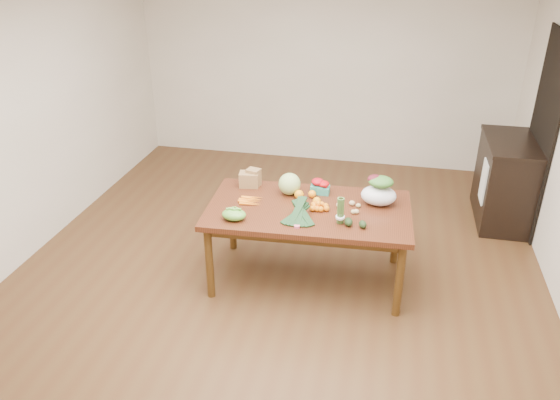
% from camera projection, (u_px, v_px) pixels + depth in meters
% --- Properties ---
extents(floor, '(6.00, 6.00, 0.00)m').
position_uv_depth(floor, '(276.00, 276.00, 5.21)').
color(floor, '#50341B').
rests_on(floor, ground).
extents(room_walls, '(5.02, 6.02, 2.70)m').
position_uv_depth(room_walls, '(275.00, 143.00, 4.60)').
color(room_walls, silver).
rests_on(room_walls, floor).
extents(dining_table, '(1.84, 1.08, 0.75)m').
position_uv_depth(dining_table, '(308.00, 244.00, 5.01)').
color(dining_table, '#502312').
rests_on(dining_table, floor).
extents(doorway_dark, '(0.02, 1.00, 2.10)m').
position_uv_depth(doorway_dark, '(542.00, 134.00, 5.67)').
color(doorway_dark, black).
rests_on(doorway_dark, floor).
extents(cabinet, '(0.52, 1.02, 0.94)m').
position_uv_depth(cabinet, '(504.00, 181.00, 6.02)').
color(cabinet, black).
rests_on(cabinet, floor).
extents(dish_towel, '(0.02, 0.28, 0.45)m').
position_uv_depth(dish_towel, '(483.00, 182.00, 5.81)').
color(dish_towel, white).
rests_on(dish_towel, cabinet).
extents(paper_bag, '(0.25, 0.21, 0.17)m').
position_uv_depth(paper_bag, '(249.00, 178.00, 5.21)').
color(paper_bag, olive).
rests_on(paper_bag, dining_table).
extents(cabbage, '(0.21, 0.21, 0.21)m').
position_uv_depth(cabbage, '(290.00, 184.00, 5.04)').
color(cabbage, '#B2CF77').
rests_on(cabbage, dining_table).
extents(strawberry_basket_a, '(0.13, 0.13, 0.11)m').
position_uv_depth(strawberry_basket_a, '(317.00, 187.00, 5.10)').
color(strawberry_basket_a, red).
rests_on(strawberry_basket_a, dining_table).
extents(strawberry_basket_b, '(0.11, 0.11, 0.10)m').
position_uv_depth(strawberry_basket_b, '(324.00, 189.00, 5.08)').
color(strawberry_basket_b, red).
rests_on(strawberry_basket_b, dining_table).
extents(orange_a, '(0.09, 0.09, 0.09)m').
position_uv_depth(orange_a, '(299.00, 195.00, 4.98)').
color(orange_a, orange).
rests_on(orange_a, dining_table).
extents(orange_b, '(0.07, 0.07, 0.07)m').
position_uv_depth(orange_b, '(312.00, 194.00, 5.01)').
color(orange_b, orange).
rests_on(orange_b, dining_table).
extents(orange_c, '(0.07, 0.07, 0.07)m').
position_uv_depth(orange_c, '(317.00, 201.00, 4.88)').
color(orange_c, '#FBA40F').
rests_on(orange_c, dining_table).
extents(mandarin_cluster, '(0.19, 0.19, 0.08)m').
position_uv_depth(mandarin_cluster, '(318.00, 205.00, 4.80)').
color(mandarin_cluster, '#E14F0D').
rests_on(mandarin_cluster, dining_table).
extents(carrots, '(0.23, 0.20, 0.03)m').
position_uv_depth(carrots, '(251.00, 201.00, 4.94)').
color(carrots, orange).
rests_on(carrots, dining_table).
extents(snap_pea_bag, '(0.21, 0.16, 0.09)m').
position_uv_depth(snap_pea_bag, '(234.00, 215.00, 4.63)').
color(snap_pea_bag, '#5EA136').
rests_on(snap_pea_bag, dining_table).
extents(kale_bunch, '(0.34, 0.42, 0.16)m').
position_uv_depth(kale_bunch, '(299.00, 213.00, 4.58)').
color(kale_bunch, '#163218').
rests_on(kale_bunch, dining_table).
extents(asparagus_bundle, '(0.09, 0.12, 0.26)m').
position_uv_depth(asparagus_bundle, '(341.00, 211.00, 4.52)').
color(asparagus_bundle, '#597E3A').
rests_on(asparagus_bundle, dining_table).
extents(potato_a, '(0.06, 0.05, 0.05)m').
position_uv_depth(potato_a, '(339.00, 205.00, 4.84)').
color(potato_a, tan).
rests_on(potato_a, dining_table).
extents(potato_b, '(0.05, 0.04, 0.04)m').
position_uv_depth(potato_b, '(353.00, 212.00, 4.73)').
color(potato_b, tan).
rests_on(potato_b, dining_table).
extents(potato_c, '(0.04, 0.04, 0.04)m').
position_uv_depth(potato_c, '(358.00, 205.00, 4.84)').
color(potato_c, tan).
rests_on(potato_c, dining_table).
extents(potato_d, '(0.05, 0.05, 0.05)m').
position_uv_depth(potato_d, '(352.00, 203.00, 4.87)').
color(potato_d, tan).
rests_on(potato_d, dining_table).
extents(potato_e, '(0.05, 0.04, 0.04)m').
position_uv_depth(potato_e, '(356.00, 212.00, 4.73)').
color(potato_e, '#DBC47E').
rests_on(potato_e, dining_table).
extents(avocado_a, '(0.09, 0.12, 0.07)m').
position_uv_depth(avocado_a, '(348.00, 222.00, 4.54)').
color(avocado_a, black).
rests_on(avocado_a, dining_table).
extents(avocado_b, '(0.09, 0.11, 0.06)m').
position_uv_depth(avocado_b, '(363.00, 224.00, 4.51)').
color(avocado_b, black).
rests_on(avocado_b, dining_table).
extents(salad_bag, '(0.33, 0.25, 0.24)m').
position_uv_depth(salad_bag, '(379.00, 192.00, 4.85)').
color(salad_bag, silver).
rests_on(salad_bag, dining_table).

